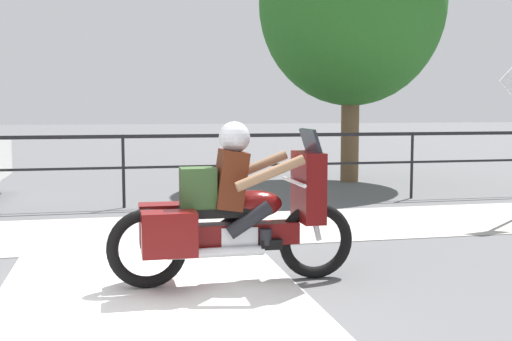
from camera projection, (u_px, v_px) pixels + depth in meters
The scene contains 6 objects.
ground_plane at pixel (136, 313), 5.11m from camera, with size 120.00×120.00×0.00m, color #565659.
sidewalk_band at pixel (127, 232), 8.42m from camera, with size 44.00×2.40×0.01m, color #A8A59E.
crosswalk_band at pixel (157, 319), 4.95m from camera, with size 2.67×6.00×0.01m, color silver.
fence_railing at pixel (123, 150), 10.42m from camera, with size 36.00×0.05×1.20m.
motorcycle at pixel (232, 212), 5.93m from camera, with size 2.33×0.76×1.51m.
tree_behind_sign at pixel (352, 4), 13.92m from camera, with size 4.05×4.05×6.13m.
Camera 1 is at (-0.14, -5.07, 1.63)m, focal length 45.00 mm.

